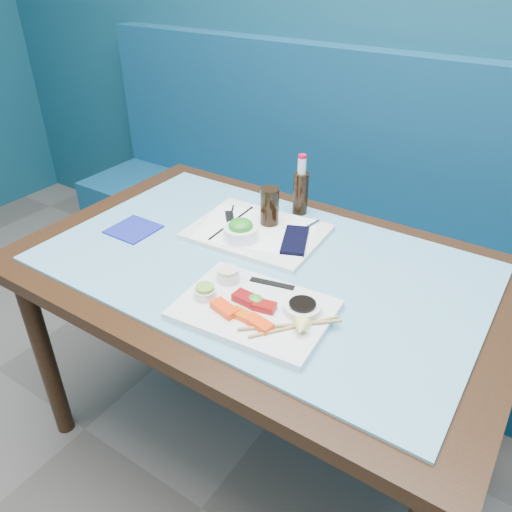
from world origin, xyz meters
The scene contains 34 objects.
booth_bench centered at (0.00, 2.29, 0.37)m, with size 3.00×0.56×1.17m.
dining_table centered at (0.00, 1.45, 0.67)m, with size 1.40×0.90×0.75m.
glass_top centered at (0.00, 1.45, 0.75)m, with size 1.22×0.76×0.01m, color #5FA2BF.
sashimi_plate centered at (0.12, 1.25, 0.77)m, with size 0.37×0.26×0.02m, color white.
salmon_left centered at (0.07, 1.19, 0.79)m, with size 0.07×0.03×0.02m, color #FF380A.
salmon_mid centered at (0.12, 1.20, 0.78)m, with size 0.06×0.03×0.01m, color #EA5309.
salmon_right centered at (0.17, 1.19, 0.79)m, with size 0.07×0.03×0.02m, color #FF3D0A.
tuna_left centered at (0.09, 1.25, 0.79)m, with size 0.06×0.04×0.02m, color maroon.
tuna_right centered at (0.14, 1.25, 0.79)m, with size 0.06×0.03×0.02m, color maroon.
seaweed_garnish centered at (0.11, 1.26, 0.79)m, with size 0.04×0.04×0.02m, color #329322.
ramekin_wasabi centered at (-0.01, 1.21, 0.79)m, with size 0.06×0.06×0.02m, color white.
wasabi_fill centered at (-0.01, 1.21, 0.81)m, with size 0.05×0.05×0.01m, color #72A435.
ramekin_ginger centered at (0.00, 1.30, 0.79)m, with size 0.06×0.06×0.02m, color silver.
ginger_fill centered at (0.00, 1.30, 0.81)m, with size 0.05×0.05×0.01m, color beige.
soy_dish centered at (0.22, 1.30, 0.79)m, with size 0.09×0.09×0.02m, color silver.
soy_fill centered at (0.22, 1.30, 0.80)m, with size 0.07×0.07×0.01m, color black.
lemon_wedge centered at (0.26, 1.22, 0.80)m, with size 0.04×0.04×0.04m, color #FFEF78.
chopstick_sleeve centered at (0.10, 1.35, 0.78)m, with size 0.12×0.02×0.00m, color black.
wooden_chopstick_a centered at (0.23, 1.23, 0.78)m, with size 0.01×0.01×0.25m, color #A3824D.
wooden_chopstick_b centered at (0.24, 1.23, 0.78)m, with size 0.01×0.01×0.22m, color tan.
serving_tray centered at (-0.10, 1.58, 0.77)m, with size 0.40×0.30×0.01m, color silver.
paper_placemat centered at (-0.10, 1.58, 0.77)m, with size 0.35×0.24×0.00m, color white.
seaweed_bowl centered at (-0.11, 1.50, 0.79)m, with size 0.10×0.10×0.04m, color white.
seaweed_salad centered at (-0.11, 1.50, 0.82)m, with size 0.07×0.07×0.04m, color #238A1F.
cola_glass centered at (-0.09, 1.63, 0.83)m, with size 0.06×0.06×0.12m, color black.
navy_pouch centered at (0.04, 1.58, 0.78)m, with size 0.07×0.16×0.01m, color black.
fork centered at (0.03, 1.68, 0.78)m, with size 0.01×0.01×0.09m, color silver.
black_chopstick_a centered at (-0.19, 1.57, 0.78)m, with size 0.01×0.01×0.23m, color black.
black_chopstick_b centered at (-0.19, 1.57, 0.78)m, with size 0.01×0.01×0.25m, color black.
tray_sleeve centered at (-0.19, 1.57, 0.78)m, with size 0.03×0.16×0.00m, color black.
cola_bottle_body centered at (-0.06, 1.78, 0.83)m, with size 0.05×0.05×0.14m, color black.
cola_bottle_neck centered at (-0.06, 1.78, 0.93)m, with size 0.03×0.03×0.05m, color silver.
cola_bottle_cap centered at (-0.06, 1.78, 0.96)m, with size 0.03×0.03×0.01m, color #BC0B2A.
blue_napkin centered at (-0.44, 1.38, 0.76)m, with size 0.14×0.14×0.01m, color navy.
Camera 1 is at (0.65, 0.44, 1.53)m, focal length 35.00 mm.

